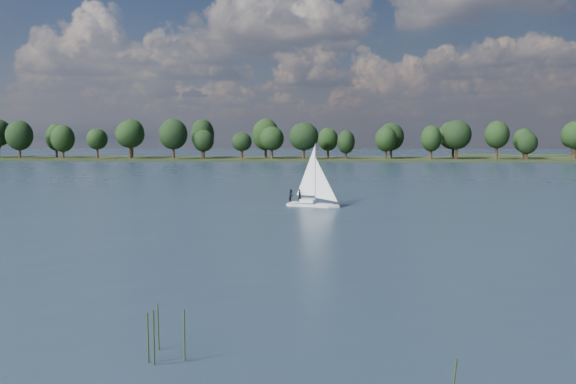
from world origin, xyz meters
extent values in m
plane|color=#233342|center=(0.00, 100.00, 0.00)|extent=(700.00, 700.00, 0.00)
cube|color=black|center=(0.00, 212.00, 0.00)|extent=(660.00, 40.00, 1.50)
cube|color=white|center=(-8.59, 47.89, 0.00)|extent=(6.22, 3.90, 0.71)
cube|color=white|center=(-8.59, 47.89, 0.71)|extent=(2.05, 1.67, 0.44)
cylinder|color=silver|center=(-8.59, 47.89, 4.04)|extent=(0.11, 0.11, 7.11)
imported|color=black|center=(-9.98, 48.01, 1.32)|extent=(0.63, 0.67, 1.53)
imported|color=black|center=(-10.99, 47.79, 1.32)|extent=(0.83, 0.92, 1.53)
cylinder|color=#283316|center=(-13.43, -6.08, 0.89)|extent=(3.20, 3.20, 1.88)
camera|label=1|loc=(-6.62, -29.36, 8.34)|focal=40.00mm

